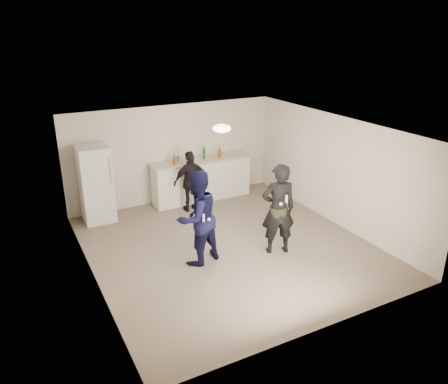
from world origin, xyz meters
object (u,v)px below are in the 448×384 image
counter (202,180)px  man (197,218)px  fridge (96,184)px  woman (278,209)px  spectator (191,182)px  shaker (178,159)px

counter → man: 3.31m
man → fridge: bearing=-82.8°
fridge → man: man is taller
fridge → woman: 4.33m
man → spectator: bearing=-127.6°
shaker → spectator: 0.77m
fridge → woman: bearing=-48.7°
spectator → woman: bearing=106.0°
man → shaker: bearing=-122.1°
man → woman: bearing=150.1°
woman → spectator: size_ratio=1.23×
fridge → woman: (2.86, -3.25, 0.04)m
counter → shaker: shaker is taller
shaker → spectator: (0.08, -0.64, -0.41)m
counter → man: size_ratio=1.39×
counter → fridge: bearing=-178.5°
spectator → counter: bearing=-131.4°
shaker → woman: 3.47m
fridge → woman: size_ratio=0.96×
fridge → shaker: 2.12m
man → woman: size_ratio=1.00×
fridge → shaker: bearing=3.6°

